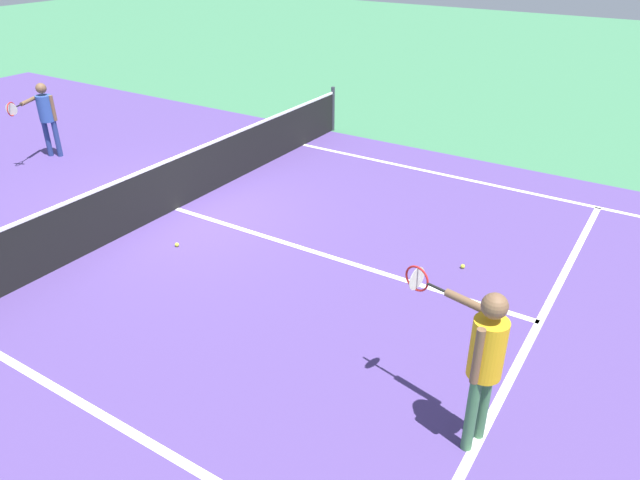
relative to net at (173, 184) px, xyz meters
The scene contains 10 objects.
ground_plane 0.49m from the net, ahead, with size 60.00×60.00×0.00m, color #38724C.
court_surface_inbounds 0.49m from the net, ahead, with size 10.62×24.40×0.00m, color #4C387A.
line_sideline_right 7.24m from the net, 55.34° to the right, with size 0.10×11.89×0.01m, color white.
line_service_near 6.42m from the net, 90.00° to the right, with size 8.22×0.10×0.01m, color white.
line_center_service 3.24m from the net, 90.00° to the right, with size 0.10×6.40×0.01m, color white.
net is the anchor object (origin of this frame).
player_near 6.78m from the net, 110.54° to the right, with size 0.70×1.18×1.74m.
player_far 4.27m from the net, 82.54° to the left, with size 1.16×0.53×1.60m.
tennis_ball_mid_court 5.16m from the net, 81.40° to the right, with size 0.07×0.07×0.07m, color #CCE033.
tennis_ball_near_net 1.51m from the net, 135.23° to the right, with size 0.07×0.07×0.07m, color #CCE033.
Camera 1 is at (-6.75, -7.33, 4.54)m, focal length 33.23 mm.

